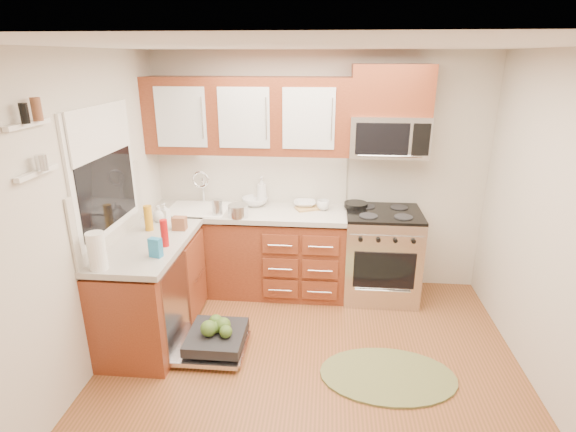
# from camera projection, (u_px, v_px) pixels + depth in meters

# --- Properties ---
(floor) EXTENTS (3.50, 3.50, 0.00)m
(floor) POSITION_uv_depth(u_px,v_px,m) (309.00, 380.00, 3.58)
(floor) COLOR brown
(floor) RESTS_ON ground
(ceiling) EXTENTS (3.50, 3.50, 0.00)m
(ceiling) POSITION_uv_depth(u_px,v_px,m) (316.00, 46.00, 2.74)
(ceiling) COLOR white
(ceiling) RESTS_ON ground
(wall_back) EXTENTS (3.50, 0.04, 2.50)m
(wall_back) POSITION_uv_depth(u_px,v_px,m) (319.00, 174.00, 4.80)
(wall_back) COLOR beige
(wall_back) RESTS_ON ground
(wall_front) EXTENTS (3.50, 0.04, 2.50)m
(wall_front) POSITION_uv_depth(u_px,v_px,m) (291.00, 428.00, 1.52)
(wall_front) COLOR beige
(wall_front) RESTS_ON ground
(wall_left) EXTENTS (0.04, 3.50, 2.50)m
(wall_left) POSITION_uv_depth(u_px,v_px,m) (75.00, 227.00, 3.31)
(wall_left) COLOR beige
(wall_left) RESTS_ON ground
(wall_right) EXTENTS (0.04, 3.50, 2.50)m
(wall_right) POSITION_uv_depth(u_px,v_px,m) (572.00, 244.00, 3.01)
(wall_right) COLOR beige
(wall_right) RESTS_ON ground
(base_cabinet_back) EXTENTS (2.05, 0.60, 0.85)m
(base_cabinet_back) POSITION_uv_depth(u_px,v_px,m) (249.00, 253.00, 4.86)
(base_cabinet_back) COLOR #612815
(base_cabinet_back) RESTS_ON ground
(base_cabinet_left) EXTENTS (0.60, 1.25, 0.85)m
(base_cabinet_left) POSITION_uv_depth(u_px,v_px,m) (153.00, 292.00, 4.06)
(base_cabinet_left) COLOR #612815
(base_cabinet_left) RESTS_ON ground
(countertop_back) EXTENTS (2.07, 0.64, 0.05)m
(countertop_back) POSITION_uv_depth(u_px,v_px,m) (248.00, 212.00, 4.69)
(countertop_back) COLOR beige
(countertop_back) RESTS_ON base_cabinet_back
(countertop_left) EXTENTS (0.64, 1.27, 0.05)m
(countertop_left) POSITION_uv_depth(u_px,v_px,m) (148.00, 244.00, 3.90)
(countertop_left) COLOR beige
(countertop_left) RESTS_ON base_cabinet_left
(backsplash_back) EXTENTS (2.05, 0.02, 0.57)m
(backsplash_back) POSITION_uv_depth(u_px,v_px,m) (252.00, 176.00, 4.87)
(backsplash_back) COLOR beige
(backsplash_back) RESTS_ON ground
(backsplash_left) EXTENTS (0.02, 1.25, 0.57)m
(backsplash_left) POSITION_uv_depth(u_px,v_px,m) (111.00, 209.00, 3.82)
(backsplash_left) COLOR beige
(backsplash_left) RESTS_ON ground
(upper_cabinets) EXTENTS (2.05, 0.35, 0.75)m
(upper_cabinets) POSITION_uv_depth(u_px,v_px,m) (247.00, 116.00, 4.49)
(upper_cabinets) COLOR #612815
(upper_cabinets) RESTS_ON ground
(cabinet_over_mw) EXTENTS (0.76, 0.35, 0.47)m
(cabinet_over_mw) POSITION_uv_depth(u_px,v_px,m) (391.00, 90.00, 4.28)
(cabinet_over_mw) COLOR #612815
(cabinet_over_mw) RESTS_ON ground
(range) EXTENTS (0.76, 0.64, 0.95)m
(range) POSITION_uv_depth(u_px,v_px,m) (381.00, 255.00, 4.71)
(range) COLOR silver
(range) RESTS_ON ground
(microwave) EXTENTS (0.76, 0.38, 0.40)m
(microwave) POSITION_uv_depth(u_px,v_px,m) (388.00, 136.00, 4.41)
(microwave) COLOR silver
(microwave) RESTS_ON ground
(sink) EXTENTS (0.62, 0.50, 0.26)m
(sink) POSITION_uv_depth(u_px,v_px,m) (199.00, 220.00, 4.75)
(sink) COLOR white
(sink) RESTS_ON ground
(dishwasher) EXTENTS (0.70, 0.60, 0.20)m
(dishwasher) POSITION_uv_depth(u_px,v_px,m) (212.00, 341.00, 3.91)
(dishwasher) COLOR silver
(dishwasher) RESTS_ON ground
(window) EXTENTS (0.03, 1.05, 1.05)m
(window) POSITION_uv_depth(u_px,v_px,m) (104.00, 171.00, 3.68)
(window) COLOR white
(window) RESTS_ON ground
(window_blind) EXTENTS (0.02, 0.96, 0.40)m
(window_blind) POSITION_uv_depth(u_px,v_px,m) (101.00, 131.00, 3.57)
(window_blind) COLOR white
(window_blind) RESTS_ON ground
(shelf_upper) EXTENTS (0.04, 0.40, 0.03)m
(shelf_upper) POSITION_uv_depth(u_px,v_px,m) (28.00, 124.00, 2.71)
(shelf_upper) COLOR white
(shelf_upper) RESTS_ON ground
(shelf_lower) EXTENTS (0.04, 0.40, 0.03)m
(shelf_lower) POSITION_uv_depth(u_px,v_px,m) (37.00, 173.00, 2.81)
(shelf_lower) COLOR white
(shelf_lower) RESTS_ON ground
(rug) EXTENTS (1.12, 0.75, 0.02)m
(rug) POSITION_uv_depth(u_px,v_px,m) (388.00, 376.00, 3.61)
(rug) COLOR olive
(rug) RESTS_ON ground
(skillet) EXTENTS (0.31, 0.31, 0.05)m
(skillet) POSITION_uv_depth(u_px,v_px,m) (356.00, 205.00, 4.69)
(skillet) COLOR black
(skillet) RESTS_ON range
(stock_pot) EXTENTS (0.25, 0.25, 0.12)m
(stock_pot) POSITION_uv_depth(u_px,v_px,m) (238.00, 211.00, 4.46)
(stock_pot) COLOR silver
(stock_pot) RESTS_ON countertop_back
(cutting_board) EXTENTS (0.29, 0.25, 0.02)m
(cutting_board) POSITION_uv_depth(u_px,v_px,m) (308.00, 208.00, 4.70)
(cutting_board) COLOR tan
(cutting_board) RESTS_ON countertop_back
(canister) EXTENTS (0.13, 0.13, 0.17)m
(canister) POSITION_uv_depth(u_px,v_px,m) (217.00, 207.00, 4.50)
(canister) COLOR silver
(canister) RESTS_ON countertop_back
(paper_towel_roll) EXTENTS (0.17, 0.17, 0.29)m
(paper_towel_roll) POSITION_uv_depth(u_px,v_px,m) (97.00, 251.00, 3.34)
(paper_towel_roll) COLOR white
(paper_towel_roll) RESTS_ON countertop_left
(mustard_bottle) EXTENTS (0.09, 0.09, 0.24)m
(mustard_bottle) POSITION_uv_depth(u_px,v_px,m) (148.00, 218.00, 4.10)
(mustard_bottle) COLOR orange
(mustard_bottle) RESTS_ON countertop_left
(red_bottle) EXTENTS (0.08, 0.08, 0.23)m
(red_bottle) POSITION_uv_depth(u_px,v_px,m) (164.00, 233.00, 3.75)
(red_bottle) COLOR #B70F10
(red_bottle) RESTS_ON countertop_left
(wooden_box) EXTENTS (0.12, 0.09, 0.12)m
(wooden_box) POSITION_uv_depth(u_px,v_px,m) (179.00, 223.00, 4.13)
(wooden_box) COLOR brown
(wooden_box) RESTS_ON countertop_left
(blue_carton) EXTENTS (0.11, 0.08, 0.16)m
(blue_carton) POSITION_uv_depth(u_px,v_px,m) (155.00, 248.00, 3.57)
(blue_carton) COLOR teal
(blue_carton) RESTS_ON countertop_left
(bowl_a) EXTENTS (0.25, 0.25, 0.06)m
(bowl_a) POSITION_uv_depth(u_px,v_px,m) (305.00, 204.00, 4.78)
(bowl_a) COLOR #999999
(bowl_a) RESTS_ON countertop_back
(bowl_b) EXTENTS (0.35, 0.35, 0.08)m
(bowl_b) POSITION_uv_depth(u_px,v_px,m) (255.00, 201.00, 4.82)
(bowl_b) COLOR #999999
(bowl_b) RESTS_ON countertop_back
(cup) EXTENTS (0.15, 0.15, 0.10)m
(cup) POSITION_uv_depth(u_px,v_px,m) (323.00, 205.00, 4.67)
(cup) COLOR #999999
(cup) RESTS_ON countertop_back
(soap_bottle_a) EXTENTS (0.11, 0.12, 0.30)m
(soap_bottle_a) POSITION_uv_depth(u_px,v_px,m) (262.00, 190.00, 4.85)
(soap_bottle_a) COLOR #999999
(soap_bottle_a) RESTS_ON countertop_back
(soap_bottle_b) EXTENTS (0.10, 0.10, 0.18)m
(soap_bottle_b) POSITION_uv_depth(u_px,v_px,m) (165.00, 212.00, 4.35)
(soap_bottle_b) COLOR #999999
(soap_bottle_b) RESTS_ON countertop_left
(soap_bottle_c) EXTENTS (0.16, 0.16, 0.16)m
(soap_bottle_c) POSITION_uv_depth(u_px,v_px,m) (159.00, 213.00, 4.34)
(soap_bottle_c) COLOR #999999
(soap_bottle_c) RESTS_ON countertop_left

